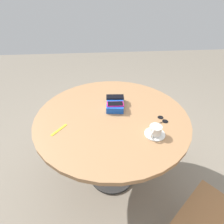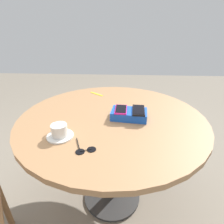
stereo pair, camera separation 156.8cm
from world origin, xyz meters
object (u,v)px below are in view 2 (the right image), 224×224
coffee_cup (59,130)px  lanyard_strap (97,94)px  round_table (112,129)px  phone_box (129,114)px  sunglasses (85,150)px  phone_black (139,110)px  saucer (60,136)px  phone_magenta (121,109)px

coffee_cup → lanyard_strap: 0.63m
round_table → phone_box: bearing=162.2°
coffee_cup → sunglasses: bearing=145.6°
round_table → phone_box: size_ratio=5.09×
round_table → phone_black: phone_black is taller
lanyard_strap → saucer: bearing=81.1°
phone_black → phone_magenta: 0.10m
phone_magenta → sunglasses: 0.37m
saucer → lanyard_strap: size_ratio=0.99×
round_table → coffee_cup: size_ratio=11.93×
phone_black → sunglasses: (0.26, 0.32, -0.05)m
phone_magenta → sunglasses: size_ratio=1.08×
phone_black → sunglasses: bearing=50.5°
coffee_cup → phone_black: bearing=-152.0°
phone_box → phone_magenta: bearing=-4.1°
round_table → phone_box: 0.17m
phone_box → phone_magenta: size_ratio=1.73×
saucer → coffee_cup: coffee_cup is taller
phone_magenta → saucer: 0.38m
lanyard_strap → sunglasses: 0.73m
sunglasses → phone_magenta: bearing=-115.8°
phone_box → sunglasses: bearing=57.2°
round_table → saucer: (0.25, 0.26, 0.10)m
phone_box → phone_magenta: 0.06m
phone_box → phone_magenta: phone_magenta is taller
saucer → coffee_cup: 0.04m
phone_black → lanyard_strap: size_ratio=1.09×
phone_black → lanyard_strap: bearing=-53.0°
phone_box → phone_magenta: (0.05, -0.00, 0.03)m
phone_magenta → lanyard_strap: bearing=-63.0°
saucer → sunglasses: 0.17m
round_table → lanyard_strap: lanyard_strap is taller
phone_black → phone_magenta: (0.10, -0.01, -0.00)m
coffee_cup → lanyard_strap: coffee_cup is taller
phone_black → coffee_cup: 0.46m
phone_black → saucer: size_ratio=1.10×
coffee_cup → round_table: bearing=-134.2°
saucer → sunglasses: saucer is taller
round_table → phone_box: phone_box is taller
saucer → phone_magenta: bearing=-143.1°
coffee_cup → sunglasses: size_ratio=0.79×
phone_box → saucer: phone_box is taller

